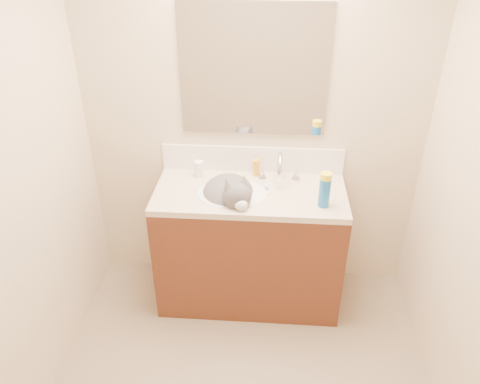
% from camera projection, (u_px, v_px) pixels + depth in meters
% --- Properties ---
extents(room_shell, '(2.24, 2.54, 2.52)m').
position_uv_depth(room_shell, '(238.00, 180.00, 1.77)').
color(room_shell, beige).
rests_on(room_shell, ground).
extents(vanity_cabinet, '(1.20, 0.55, 0.82)m').
position_uv_depth(vanity_cabinet, '(249.00, 248.00, 3.16)').
color(vanity_cabinet, '#532716').
rests_on(vanity_cabinet, ground).
extents(counter_slab, '(1.20, 0.55, 0.04)m').
position_uv_depth(counter_slab, '(250.00, 194.00, 2.93)').
color(counter_slab, beige).
rests_on(counter_slab, vanity_cabinet).
extents(basin, '(0.45, 0.36, 0.14)m').
position_uv_depth(basin, '(231.00, 202.00, 2.94)').
color(basin, white).
rests_on(basin, vanity_cabinet).
extents(faucet, '(0.28, 0.20, 0.21)m').
position_uv_depth(faucet, '(280.00, 170.00, 2.99)').
color(faucet, silver).
rests_on(faucet, counter_slab).
extents(cat, '(0.47, 0.50, 0.35)m').
position_uv_depth(cat, '(230.00, 195.00, 2.91)').
color(cat, '#4F4C4F').
rests_on(cat, basin).
extents(backsplash, '(1.20, 0.02, 0.18)m').
position_uv_depth(backsplash, '(252.00, 159.00, 3.10)').
color(backsplash, white).
rests_on(backsplash, counter_slab).
extents(mirror, '(0.90, 0.02, 0.80)m').
position_uv_depth(mirror, '(254.00, 71.00, 2.80)').
color(mirror, white).
rests_on(mirror, room_shell).
extents(pill_bottle, '(0.08, 0.08, 0.11)m').
position_uv_depth(pill_bottle, '(199.00, 169.00, 3.06)').
color(pill_bottle, white).
rests_on(pill_bottle, counter_slab).
extents(pill_label, '(0.08, 0.08, 0.04)m').
position_uv_depth(pill_label, '(199.00, 171.00, 3.06)').
color(pill_label, '#D14322').
rests_on(pill_label, pill_bottle).
extents(silver_jar, '(0.06, 0.06, 0.05)m').
position_uv_depth(silver_jar, '(255.00, 171.00, 3.09)').
color(silver_jar, '#B7B7BC').
rests_on(silver_jar, counter_slab).
extents(amber_bottle, '(0.04, 0.04, 0.11)m').
position_uv_depth(amber_bottle, '(256.00, 168.00, 3.07)').
color(amber_bottle, orange).
rests_on(amber_bottle, counter_slab).
extents(toothbrush, '(0.03, 0.12, 0.01)m').
position_uv_depth(toothbrush, '(267.00, 189.00, 2.93)').
color(toothbrush, white).
rests_on(toothbrush, counter_slab).
extents(toothbrush_head, '(0.02, 0.04, 0.02)m').
position_uv_depth(toothbrush_head, '(267.00, 189.00, 2.93)').
color(toothbrush_head, '#5C7DC4').
rests_on(toothbrush_head, counter_slab).
extents(spray_can, '(0.07, 0.07, 0.18)m').
position_uv_depth(spray_can, '(324.00, 193.00, 2.73)').
color(spray_can, '#1964B3').
rests_on(spray_can, counter_slab).
extents(spray_cap, '(0.07, 0.07, 0.04)m').
position_uv_depth(spray_cap, '(326.00, 176.00, 2.68)').
color(spray_cap, '#FFF11A').
rests_on(spray_cap, spray_can).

